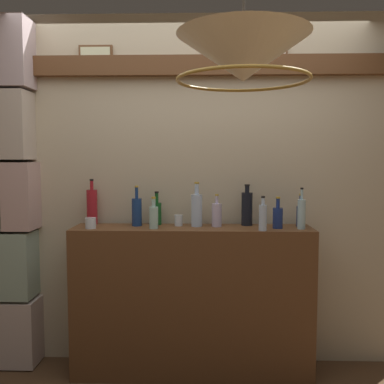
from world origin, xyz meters
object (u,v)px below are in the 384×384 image
(liquor_bottle_mezcal, at_px, (263,217))
(glass_tumbler_rocks, at_px, (179,220))
(liquor_bottle_rum, at_px, (301,213))
(liquor_bottle_brandy, at_px, (154,216))
(glass_tumbler_highball, at_px, (91,223))
(pendant_lamp, at_px, (243,59))
(liquor_bottle_vermouth, at_px, (278,217))
(liquor_bottle_scotch, at_px, (217,214))
(liquor_bottle_rye, at_px, (197,209))
(liquor_bottle_vodka, at_px, (92,206))
(liquor_bottle_sherry, at_px, (247,208))
(liquor_bottle_gin, at_px, (300,215))
(liquor_bottle_tequila, at_px, (137,211))
(liquor_bottle_whiskey, at_px, (157,213))

(liquor_bottle_mezcal, bearing_deg, glass_tumbler_rocks, 162.33)
(liquor_bottle_rum, bearing_deg, liquor_bottle_brandy, -179.31)
(glass_tumbler_highball, bearing_deg, pendant_lamp, -42.30)
(liquor_bottle_mezcal, distance_m, glass_tumbler_rocks, 0.60)
(liquor_bottle_mezcal, relative_size, liquor_bottle_rum, 0.82)
(liquor_bottle_vermouth, bearing_deg, liquor_bottle_scotch, 170.84)
(liquor_bottle_scotch, height_order, glass_tumbler_highball, liquor_bottle_scotch)
(liquor_bottle_mezcal, height_order, liquor_bottle_rye, liquor_bottle_rye)
(liquor_bottle_brandy, bearing_deg, liquor_bottle_rum, 0.69)
(liquor_bottle_brandy, relative_size, liquor_bottle_vermouth, 1.00)
(liquor_bottle_rye, bearing_deg, liquor_bottle_rum, -7.24)
(liquor_bottle_vodka, distance_m, glass_tumbler_highball, 0.22)
(liquor_bottle_mezcal, distance_m, pendant_lamp, 1.19)
(liquor_bottle_brandy, height_order, liquor_bottle_sherry, liquor_bottle_sherry)
(pendant_lamp, bearing_deg, glass_tumbler_rocks, 109.87)
(liquor_bottle_scotch, relative_size, liquor_bottle_sherry, 0.78)
(liquor_bottle_scotch, height_order, liquor_bottle_vermouth, liquor_bottle_scotch)
(liquor_bottle_mezcal, bearing_deg, pendant_lamp, -104.62)
(liquor_bottle_gin, distance_m, liquor_bottle_rum, 0.11)
(glass_tumbler_rocks, height_order, pendant_lamp, pendant_lamp)
(liquor_bottle_scotch, bearing_deg, liquor_bottle_gin, 1.92)
(liquor_bottle_vodka, xyz_separation_m, glass_tumbler_highball, (0.04, -0.19, -0.09))
(liquor_bottle_tequila, height_order, liquor_bottle_gin, liquor_bottle_tequila)
(glass_tumbler_highball, bearing_deg, liquor_bottle_sherry, 8.65)
(glass_tumbler_rocks, xyz_separation_m, pendant_lamp, (0.36, -0.99, 0.89))
(liquor_bottle_gin, xyz_separation_m, liquor_bottle_sherry, (-0.37, 0.04, 0.05))
(liquor_bottle_mezcal, height_order, liquor_bottle_scotch, liquor_bottle_mezcal)
(liquor_bottle_brandy, relative_size, glass_tumbler_highball, 2.94)
(liquor_bottle_mezcal, distance_m, liquor_bottle_brandy, 0.74)
(liquor_bottle_scotch, distance_m, glass_tumbler_highball, 0.87)
(liquor_bottle_tequila, bearing_deg, liquor_bottle_vermouth, -4.75)
(liquor_bottle_brandy, height_order, liquor_bottle_gin, liquor_bottle_gin)
(liquor_bottle_vermouth, bearing_deg, pendant_lamp, -109.80)
(liquor_bottle_rum, relative_size, pendant_lamp, 0.45)
(liquor_bottle_scotch, relative_size, pendant_lamp, 0.37)
(liquor_bottle_sherry, xyz_separation_m, pendant_lamp, (-0.13, -1.03, 0.81))
(liquor_bottle_vodka, height_order, glass_tumbler_rocks, liquor_bottle_vodka)
(liquor_bottle_rum, bearing_deg, pendant_lamp, -118.58)
(liquor_bottle_mezcal, xyz_separation_m, liquor_bottle_vermouth, (0.11, 0.10, -0.01))
(pendant_lamp, bearing_deg, glass_tumbler_highball, 137.70)
(glass_tumbler_highball, height_order, pendant_lamp, pendant_lamp)
(liquor_bottle_whiskey, relative_size, liquor_bottle_gin, 1.04)
(glass_tumbler_highball, bearing_deg, liquor_bottle_rye, 8.44)
(liquor_bottle_vermouth, relative_size, pendant_lamp, 0.35)
(liquor_bottle_whiskey, distance_m, liquor_bottle_vermouth, 0.86)
(liquor_bottle_rye, height_order, glass_tumbler_rocks, liquor_bottle_rye)
(liquor_bottle_whiskey, relative_size, liquor_bottle_rum, 0.85)
(liquor_bottle_rye, relative_size, liquor_bottle_scotch, 1.37)
(liquor_bottle_sherry, bearing_deg, liquor_bottle_gin, -6.10)
(liquor_bottle_vermouth, bearing_deg, liquor_bottle_mezcal, -140.30)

